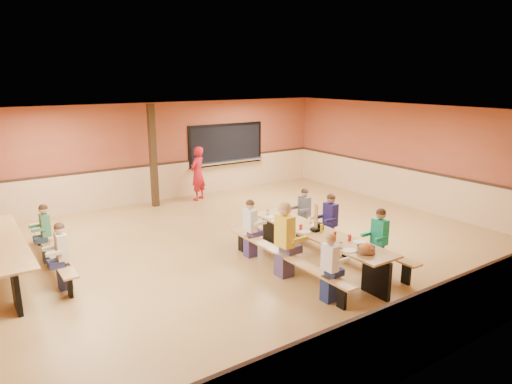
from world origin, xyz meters
TOP-DOWN VIEW (x-y plane):
  - ground at (0.00, 0.00)m, footprint 12.00×12.00m
  - room_envelope at (0.00, 0.00)m, footprint 12.04×10.04m
  - kitchen_pass_through at (2.60, 4.96)m, footprint 2.78×0.28m
  - structural_post at (-0.20, 4.40)m, footprint 0.18×0.18m
  - cafeteria_table_main at (0.79, -1.66)m, footprint 1.91×3.70m
  - cafeteria_table_second at (-4.49, 1.31)m, footprint 1.91×3.70m
  - seated_child_white_left at (-0.04, -2.89)m, footprint 0.37×0.30m
  - seated_adult_yellow at (-0.04, -1.65)m, footprint 0.49×0.40m
  - seated_child_grey_left at (-0.04, -0.46)m, footprint 0.38×0.31m
  - seated_child_teal_right at (1.61, -2.52)m, footprint 0.40×0.33m
  - seated_child_navy_right at (1.61, -1.15)m, footprint 0.40×0.33m
  - seated_child_char_right at (1.61, -0.27)m, footprint 0.37×0.30m
  - seated_child_green_sec at (-3.66, 1.68)m, footprint 0.37×0.30m
  - seated_child_tan_sec at (-3.66, 0.15)m, footprint 0.38×0.31m
  - standing_woman at (1.18, 4.33)m, footprint 0.73×0.67m
  - punch_pitcher at (0.87, -0.48)m, footprint 0.16×0.16m
  - chip_bowl at (0.73, -2.99)m, footprint 0.32×0.32m
  - napkin_dispenser at (0.91, -1.58)m, footprint 0.10×0.14m
  - condiment_mustard at (0.80, -1.76)m, footprint 0.06×0.06m
  - condiment_ketchup at (0.73, -2.21)m, footprint 0.06×0.06m
  - table_paddle at (0.77, -1.61)m, footprint 0.16×0.16m
  - place_settings at (0.79, -1.66)m, footprint 0.65×3.30m

SIDE VIEW (x-z plane):
  - ground at x=0.00m, z-range 0.00..0.00m
  - cafeteria_table_main at x=0.79m, z-range 0.16..0.90m
  - cafeteria_table_second at x=-4.49m, z-range 0.16..0.90m
  - seated_child_white_left at x=-0.04m, z-range 0.00..1.20m
  - seated_child_char_right at x=1.61m, z-range 0.00..1.21m
  - seated_child_green_sec at x=-3.66m, z-range 0.00..1.22m
  - seated_child_tan_sec at x=-3.66m, z-range 0.00..1.23m
  - seated_child_grey_left at x=-0.04m, z-range 0.00..1.23m
  - seated_child_teal_right at x=1.61m, z-range 0.00..1.27m
  - seated_child_navy_right at x=1.61m, z-range 0.00..1.27m
  - room_envelope at x=0.00m, z-range -0.82..2.20m
  - seated_adult_yellow at x=-0.04m, z-range 0.00..1.45m
  - place_settings at x=0.79m, z-range 0.74..0.85m
  - napkin_dispenser at x=0.91m, z-range 0.74..0.87m
  - chip_bowl at x=0.73m, z-range 0.74..0.89m
  - condiment_mustard at x=0.80m, z-range 0.74..0.91m
  - condiment_ketchup at x=0.73m, z-range 0.74..0.91m
  - standing_woman at x=1.18m, z-range 0.00..1.68m
  - punch_pitcher at x=0.87m, z-range 0.74..0.96m
  - table_paddle at x=0.77m, z-range 0.60..1.16m
  - kitchen_pass_through at x=2.60m, z-range 0.80..2.18m
  - structural_post at x=-0.20m, z-range 0.00..3.00m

